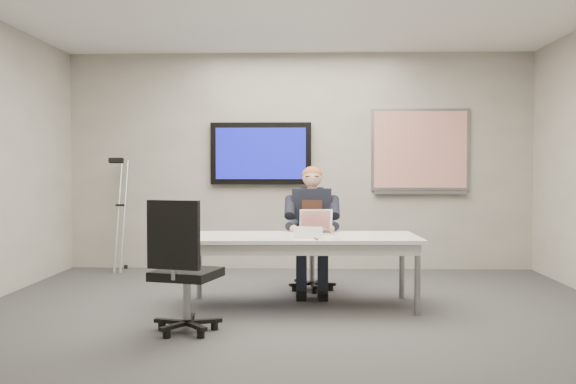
{
  "coord_description": "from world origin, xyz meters",
  "views": [
    {
      "loc": [
        0.13,
        -5.33,
        1.29
      ],
      "look_at": [
        -0.07,
        0.72,
        1.08
      ],
      "focal_mm": 40.0,
      "sensor_mm": 36.0,
      "label": 1
    }
  ],
  "objects_px": {
    "office_chair_near": "(184,292)",
    "laptop": "(316,227)",
    "conference_table": "(301,244)",
    "office_chair_far": "(313,261)",
    "seated_person": "(312,242)"
  },
  "relations": [
    {
      "from": "office_chair_near",
      "to": "laptop",
      "type": "xyz_separation_m",
      "value": [
        1.05,
        1.27,
        0.4
      ]
    },
    {
      "from": "conference_table",
      "to": "office_chair_near",
      "type": "height_order",
      "value": "office_chair_near"
    },
    {
      "from": "conference_table",
      "to": "laptop",
      "type": "relative_size",
      "value": 6.46
    },
    {
      "from": "conference_table",
      "to": "office_chair_far",
      "type": "height_order",
      "value": "office_chair_far"
    },
    {
      "from": "office_chair_near",
      "to": "laptop",
      "type": "distance_m",
      "value": 1.69
    },
    {
      "from": "seated_person",
      "to": "conference_table",
      "type": "bearing_deg",
      "value": -95.71
    },
    {
      "from": "office_chair_near",
      "to": "seated_person",
      "type": "bearing_deg",
      "value": -106.03
    },
    {
      "from": "conference_table",
      "to": "seated_person",
      "type": "distance_m",
      "value": 0.65
    },
    {
      "from": "seated_person",
      "to": "laptop",
      "type": "height_order",
      "value": "seated_person"
    },
    {
      "from": "conference_table",
      "to": "seated_person",
      "type": "relative_size",
      "value": 1.67
    },
    {
      "from": "office_chair_far",
      "to": "seated_person",
      "type": "distance_m",
      "value": 0.33
    },
    {
      "from": "office_chair_far",
      "to": "laptop",
      "type": "xyz_separation_m",
      "value": [
        0.03,
        -0.65,
        0.42
      ]
    },
    {
      "from": "seated_person",
      "to": "office_chair_near",
      "type": "bearing_deg",
      "value": -117.85
    },
    {
      "from": "office_chair_far",
      "to": "laptop",
      "type": "bearing_deg",
      "value": -76.31
    },
    {
      "from": "office_chair_far",
      "to": "seated_person",
      "type": "height_order",
      "value": "seated_person"
    }
  ]
}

